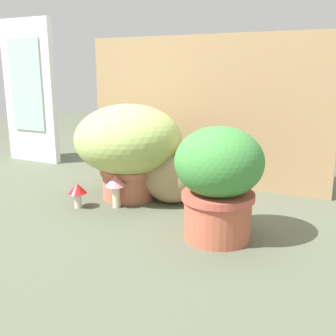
{
  "coord_description": "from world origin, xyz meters",
  "views": [
    {
      "loc": [
        0.82,
        -1.3,
        0.56
      ],
      "look_at": [
        0.14,
        0.09,
        0.18
      ],
      "focal_mm": 42.16,
      "sensor_mm": 36.0,
      "label": 1
    }
  ],
  "objects": [
    {
      "name": "grass_planter",
      "position": [
        -0.09,
        0.17,
        0.24
      ],
      "size": [
        0.47,
        0.47,
        0.42
      ],
      "color": "#B96B51",
      "rests_on": "ground"
    },
    {
      "name": "mushroom_ornament_pink",
      "position": [
        -0.07,
        0.02,
        0.1
      ],
      "size": [
        0.09,
        0.09,
        0.14
      ],
      "color": "#EAE8C7",
      "rests_on": "ground"
    },
    {
      "name": "window_panel_white",
      "position": [
        -1.03,
        0.55,
        0.44
      ],
      "size": [
        0.38,
        0.05,
        0.87
      ],
      "color": "white",
      "rests_on": "ground"
    },
    {
      "name": "cat",
      "position": [
        0.12,
        0.18,
        0.12
      ],
      "size": [
        0.38,
        0.19,
        0.32
      ],
      "color": "tan",
      "rests_on": "ground"
    },
    {
      "name": "leafy_planter",
      "position": [
        0.42,
        -0.09,
        0.21
      ],
      "size": [
        0.3,
        0.3,
        0.39
      ],
      "color": "#BD5D43",
      "rests_on": "ground"
    },
    {
      "name": "mushroom_ornament_red",
      "position": [
        -0.21,
        -0.05,
        0.08
      ],
      "size": [
        0.08,
        0.08,
        0.11
      ],
      "color": "silver",
      "rests_on": "ground"
    },
    {
      "name": "ground_plane",
      "position": [
        0.0,
        0.0,
        0.0
      ],
      "size": [
        6.0,
        6.0,
        0.0
      ],
      "primitive_type": "plane",
      "color": "#535946"
    },
    {
      "name": "cardboard_backdrop",
      "position": [
        0.12,
        0.53,
        0.36
      ],
      "size": [
        1.25,
        0.03,
        0.73
      ],
      "primitive_type": "cube",
      "color": "#A6835B",
      "rests_on": "ground"
    }
  ]
}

